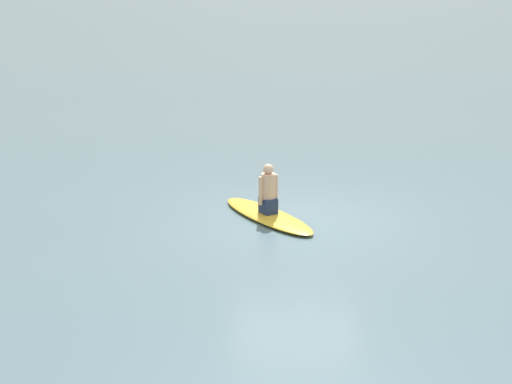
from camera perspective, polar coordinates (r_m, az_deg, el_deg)
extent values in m
plane|color=slate|center=(17.91, 2.59, -1.71)|extent=(400.00, 400.00, 0.00)
ellipsoid|color=gold|center=(17.92, 0.77, -1.50)|extent=(2.24, 2.92, 0.11)
cube|color=navy|center=(17.86, 0.77, -0.85)|extent=(0.40, 0.42, 0.31)
cylinder|color=#D6AD8E|center=(17.75, 0.78, 0.36)|extent=(0.40, 0.40, 0.51)
sphere|color=#D6AD8E|center=(17.66, 0.78, 1.45)|extent=(0.21, 0.21, 0.21)
cylinder|color=#D6AD8E|center=(17.86, 1.25, 0.23)|extent=(0.11, 0.11, 0.57)
cylinder|color=#D6AD8E|center=(17.68, 0.30, 0.07)|extent=(0.11, 0.11, 0.57)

